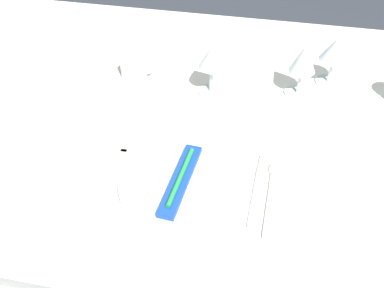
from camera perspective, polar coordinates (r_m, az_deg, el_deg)
ground_plane at (r=1.71m, az=0.38°, el=-15.69°), size 6.00×6.00×0.00m
dining_table at (r=1.20m, az=0.52°, el=1.37°), size 1.80×1.11×0.74m
dinner_plate at (r=0.94m, az=-1.46°, el=-5.27°), size 0.26×0.26×0.02m
toothbrush_package at (r=0.93m, az=-1.47°, el=-4.57°), size 0.05×0.21×0.02m
fork_outer at (r=1.00m, az=-9.88°, el=-3.15°), size 0.02×0.21×0.00m
dinner_knife at (r=0.95m, az=8.41°, el=-6.02°), size 0.02×0.21×0.00m
spoon_soup at (r=0.96m, az=10.24°, el=-5.65°), size 0.03×0.21×0.01m
saucer_left at (r=1.28m, az=-7.38°, el=8.51°), size 0.14×0.14×0.01m
coffee_cup_left at (r=1.26m, az=-7.44°, el=9.84°), size 0.09×0.07×0.06m
wine_glass_centre at (r=1.19m, az=14.14°, el=10.30°), size 0.07×0.07×0.15m
wine_glass_left at (r=1.26m, az=17.95°, el=11.25°), size 0.08×0.08×0.14m
wine_glass_right at (r=1.16m, az=2.58°, el=10.79°), size 0.07×0.07×0.14m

